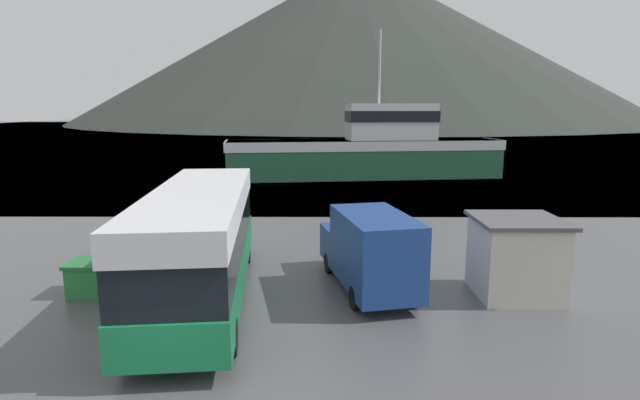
{
  "coord_description": "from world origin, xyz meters",
  "views": [
    {
      "loc": [
        2.87,
        -7.69,
        5.73
      ],
      "look_at": [
        2.77,
        12.43,
        2.0
      ],
      "focal_mm": 28.0,
      "sensor_mm": 36.0,
      "label": 1
    }
  ],
  "objects": [
    {
      "name": "water_surface",
      "position": [
        0.0,
        138.21,
        0.0
      ],
      "size": [
        240.0,
        240.0,
        0.0
      ],
      "primitive_type": "plane",
      "color": "#3D5160",
      "rests_on": "ground"
    },
    {
      "name": "delivery_van",
      "position": [
        4.35,
        7.45,
        1.34
      ],
      "size": [
        3.03,
        5.72,
        2.57
      ],
      "rotation": [
        0.0,
        0.0,
        0.22
      ],
      "color": "navy",
      "rests_on": "ground"
    },
    {
      "name": "hill_backdrop",
      "position": [
        16.82,
        198.86,
        31.01
      ],
      "size": [
        215.81,
        215.81,
        62.03
      ],
      "primitive_type": "cone",
      "color": "#2D332D",
      "rests_on": "ground"
    },
    {
      "name": "fishing_boat",
      "position": [
        6.7,
        33.64,
        2.33
      ],
      "size": [
        22.95,
        6.97,
        11.86
      ],
      "rotation": [
        0.0,
        0.0,
        1.7
      ],
      "color": "#1E5138",
      "rests_on": "water_surface"
    },
    {
      "name": "dock_kiosk",
      "position": [
        8.8,
        7.07,
        1.23
      ],
      "size": [
        2.58,
        2.59,
        2.44
      ],
      "color": "beige",
      "rests_on": "ground"
    },
    {
      "name": "tour_bus",
      "position": [
        -0.77,
        6.66,
        1.89
      ],
      "size": [
        3.57,
        10.48,
        3.38
      ],
      "rotation": [
        0.0,
        0.0,
        0.1
      ],
      "color": "#146B3D",
      "rests_on": "ground"
    },
    {
      "name": "storage_bin",
      "position": [
        -4.3,
        7.11,
        0.53
      ],
      "size": [
        1.37,
        1.27,
        1.05
      ],
      "color": "#287F3D",
      "rests_on": "ground"
    }
  ]
}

